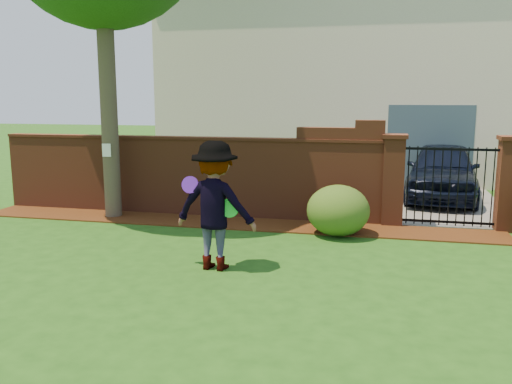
% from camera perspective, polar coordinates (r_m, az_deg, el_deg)
% --- Properties ---
extents(ground, '(80.00, 80.00, 0.01)m').
position_cam_1_polar(ground, '(7.99, -3.08, -9.16)').
color(ground, '#1E4A12').
rests_on(ground, ground).
extents(mulch_bed, '(11.10, 1.08, 0.03)m').
position_cam_1_polar(mulch_bed, '(11.32, -3.01, -3.28)').
color(mulch_bed, '#391B0A').
rests_on(mulch_bed, ground).
extents(brick_wall, '(8.70, 0.31, 2.16)m').
position_cam_1_polar(brick_wall, '(12.10, -7.02, 1.91)').
color(brick_wall, brown).
rests_on(brick_wall, ground).
extents(pillar_left, '(0.50, 0.50, 1.88)m').
position_cam_1_polar(pillar_left, '(11.37, 14.35, 1.30)').
color(pillar_left, brown).
rests_on(pillar_left, ground).
extents(pillar_right, '(0.50, 0.50, 1.88)m').
position_cam_1_polar(pillar_right, '(11.64, 25.24, 0.84)').
color(pillar_right, brown).
rests_on(pillar_right, ground).
extents(iron_gate, '(1.78, 0.03, 1.60)m').
position_cam_1_polar(iron_gate, '(11.47, 19.83, 0.57)').
color(iron_gate, black).
rests_on(iron_gate, ground).
extents(driveway, '(3.20, 8.00, 0.01)m').
position_cam_1_polar(driveway, '(15.53, 17.98, -0.16)').
color(driveway, slate).
rests_on(driveway, ground).
extents(house, '(12.40, 6.40, 6.30)m').
position_cam_1_polar(house, '(19.28, 9.96, 11.49)').
color(house, beige).
rests_on(house, ground).
extents(car, '(2.21, 4.47, 1.46)m').
position_cam_1_polar(car, '(14.54, 19.17, 2.01)').
color(car, black).
rests_on(car, ground).
extents(paper_notice, '(0.20, 0.01, 0.28)m').
position_cam_1_polar(paper_notice, '(11.97, -15.57, 4.29)').
color(paper_notice, white).
rests_on(paper_notice, tree).
extents(shrub_left, '(1.20, 1.20, 0.98)m').
position_cam_1_polar(shrub_left, '(10.37, 8.70, -1.95)').
color(shrub_left, '#274E17').
rests_on(shrub_left, ground).
extents(man, '(1.34, 0.84, 1.98)m').
position_cam_1_polar(man, '(8.18, -4.49, -1.50)').
color(man, gray).
rests_on(man, ground).
extents(frisbee_purple, '(0.26, 0.09, 0.26)m').
position_cam_1_polar(frisbee_purple, '(8.15, -7.00, 0.77)').
color(frisbee_purple, '#5D1DBA').
rests_on(frisbee_purple, man).
extents(frisbee_green, '(0.30, 0.09, 0.29)m').
position_cam_1_polar(frisbee_green, '(8.08, -2.83, -1.70)').
color(frisbee_green, green).
rests_on(frisbee_green, man).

